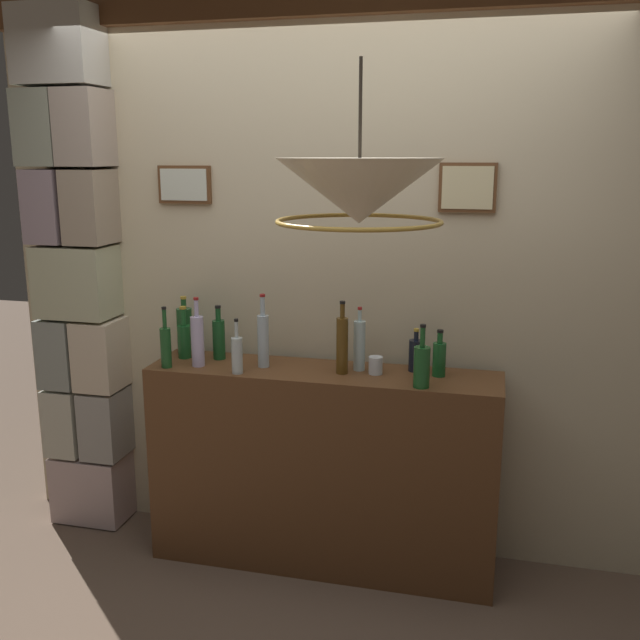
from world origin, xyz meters
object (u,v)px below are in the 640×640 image
at_px(liquor_bottle_gin, 263,339).
at_px(liquor_bottle_bourbon, 359,345).
at_px(liquor_bottle_brandy, 237,354).
at_px(liquor_bottle_amaro, 422,366).
at_px(liquor_bottle_vermouth, 185,330).
at_px(liquor_bottle_tequila, 342,344).
at_px(glass_tumbler_rocks, 376,365).
at_px(liquor_bottle_scotch, 184,339).
at_px(liquor_bottle_mezcal, 416,355).
at_px(pendant_lamp, 359,193).
at_px(liquor_bottle_vodka, 439,358).
at_px(liquor_bottle_port, 219,338).
at_px(liquor_bottle_sherry, 166,346).
at_px(liquor_bottle_whiskey, 198,340).

relative_size(liquor_bottle_gin, liquor_bottle_bourbon, 1.17).
height_order(liquor_bottle_brandy, liquor_bottle_amaro, liquor_bottle_amaro).
xyz_separation_m(liquor_bottle_brandy, liquor_bottle_vermouth, (-0.37, 0.27, 0.03)).
height_order(liquor_bottle_tequila, glass_tumbler_rocks, liquor_bottle_tequila).
distance_m(liquor_bottle_scotch, glass_tumbler_rocks, 0.95).
bearing_deg(liquor_bottle_scotch, liquor_bottle_amaro, -8.62).
height_order(liquor_bottle_mezcal, pendant_lamp, pendant_lamp).
bearing_deg(liquor_bottle_tequila, liquor_bottle_vodka, 8.16).
height_order(liquor_bottle_bourbon, liquor_bottle_mezcal, liquor_bottle_bourbon).
bearing_deg(liquor_bottle_brandy, liquor_bottle_bourbon, 19.04).
height_order(liquor_bottle_port, liquor_bottle_brandy, liquor_bottle_port).
height_order(liquor_bottle_port, liquor_bottle_scotch, liquor_bottle_port).
relative_size(liquor_bottle_amaro, pendant_lamp, 0.47).
height_order(liquor_bottle_bourbon, liquor_bottle_vodka, liquor_bottle_bourbon).
relative_size(liquor_bottle_sherry, liquor_bottle_bourbon, 0.97).
distance_m(liquor_bottle_amaro, liquor_bottle_scotch, 1.18).
xyz_separation_m(liquor_bottle_brandy, liquor_bottle_whiskey, (-0.22, 0.07, 0.04)).
xyz_separation_m(liquor_bottle_amaro, liquor_bottle_mezcal, (-0.05, 0.23, -0.02)).
xyz_separation_m(liquor_bottle_tequila, glass_tumbler_rocks, (0.15, 0.03, -0.10)).
bearing_deg(liquor_bottle_vermouth, liquor_bottle_vodka, -4.02).
bearing_deg(liquor_bottle_bourbon, liquor_bottle_tequila, -134.46).
relative_size(liquor_bottle_vodka, pendant_lamp, 0.37).
xyz_separation_m(liquor_bottle_bourbon, glass_tumbler_rocks, (0.08, -0.04, -0.08)).
height_order(liquor_bottle_bourbon, liquor_bottle_vermouth, liquor_bottle_bourbon).
relative_size(liquor_bottle_mezcal, glass_tumbler_rocks, 2.50).
bearing_deg(liquor_bottle_gin, liquor_bottle_vodka, 3.45).
bearing_deg(liquor_bottle_sherry, liquor_bottle_bourbon, 11.16).
bearing_deg(liquor_bottle_vodka, liquor_bottle_tequila, -171.84).
distance_m(liquor_bottle_whiskey, liquor_bottle_scotch, 0.16).
bearing_deg(liquor_bottle_vodka, liquor_bottle_vermouth, 175.98).
distance_m(liquor_bottle_bourbon, liquor_bottle_scotch, 0.87).
height_order(liquor_bottle_gin, liquor_bottle_vermouth, liquor_bottle_gin).
bearing_deg(liquor_bottle_mezcal, liquor_bottle_bourbon, -169.85).
xyz_separation_m(liquor_bottle_gin, liquor_bottle_bourbon, (0.44, 0.05, -0.01)).
distance_m(liquor_bottle_brandy, liquor_bottle_scotch, 0.38).
bearing_deg(pendant_lamp, liquor_bottle_whiskey, 147.75).
bearing_deg(liquor_bottle_gin, glass_tumbler_rocks, 1.44).
distance_m(liquor_bottle_tequila, pendant_lamp, 0.94).
height_order(liquor_bottle_sherry, liquor_bottle_bourbon, liquor_bottle_bourbon).
xyz_separation_m(liquor_bottle_vodka, liquor_bottle_whiskey, (-1.11, -0.11, 0.04)).
bearing_deg(liquor_bottle_amaro, liquor_bottle_sherry, 179.59).
relative_size(liquor_bottle_sherry, liquor_bottle_whiskey, 0.88).
bearing_deg(liquor_bottle_amaro, liquor_bottle_vermouth, 167.58).
bearing_deg(liquor_bottle_vermouth, liquor_bottle_mezcal, -1.88).
height_order(liquor_bottle_scotch, glass_tumbler_rocks, liquor_bottle_scotch).
distance_m(liquor_bottle_vodka, liquor_bottle_amaro, 0.19).
bearing_deg(liquor_bottle_vermouth, liquor_bottle_whiskey, -52.05).
height_order(liquor_bottle_port, liquor_bottle_mezcal, liquor_bottle_port).
bearing_deg(liquor_bottle_gin, liquor_bottle_bourbon, 6.99).
bearing_deg(liquor_bottle_bourbon, liquor_bottle_gin, -173.01).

